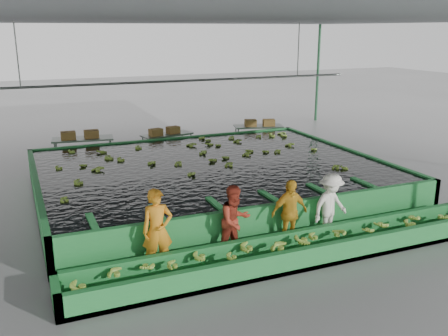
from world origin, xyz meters
name	(u,v)px	position (x,y,z in m)	size (l,w,h in m)	color
ground	(231,207)	(0.00, 0.00, 0.00)	(80.00, 80.00, 0.00)	slate
shed_roof	(232,19)	(0.00, 0.00, 5.00)	(20.00, 22.00, 0.04)	gray
shed_posts	(231,118)	(0.00, 0.00, 2.50)	(20.00, 22.00, 5.00)	#2A623C
flotation_tank	(211,177)	(0.00, 1.50, 0.45)	(10.00, 8.00, 0.90)	#227D36
tank_water	(211,165)	(0.00, 1.50, 0.85)	(9.70, 7.70, 0.00)	black
sorting_trough	(299,250)	(0.00, -3.60, 0.25)	(10.00, 1.00, 0.50)	#227D36
cableway_rail	(174,81)	(0.00, 5.00, 3.00)	(0.08, 0.08, 14.00)	#59605B
rail_hanger_left	(17,55)	(-5.00, 5.00, 4.00)	(0.04, 0.04, 2.00)	#59605B
rail_hanger_right	(298,50)	(5.00, 5.00, 4.00)	(0.04, 0.04, 2.00)	#59605B
worker_a	(157,230)	(-2.86, -2.80, 0.86)	(0.63, 0.41, 1.72)	orange
worker_b	(235,221)	(-1.14, -2.80, 0.79)	(0.77, 0.60, 1.59)	#A13320
worker_c	(289,213)	(0.20, -2.80, 0.78)	(0.91, 0.38, 1.56)	gold
worker_d	(330,206)	(1.30, -2.80, 0.78)	(1.01, 0.58, 1.57)	white
packing_table_left	(84,151)	(-3.09, 6.30, 0.49)	(2.13, 0.85, 0.97)	#59605B
packing_table_mid	(167,145)	(0.05, 6.25, 0.44)	(1.93, 0.77, 0.88)	#59605B
packing_table_right	(258,136)	(4.00, 6.27, 0.45)	(1.99, 0.80, 0.91)	#59605B
box_stack_left	(80,139)	(-3.19, 6.22, 0.97)	(1.31, 0.36, 0.28)	brown
box_stack_mid	(165,134)	(-0.06, 6.17, 0.88)	(1.22, 0.34, 0.26)	brown
box_stack_right	(260,126)	(4.01, 6.18, 0.91)	(1.24, 0.34, 0.27)	brown
floating_bananas	(202,158)	(0.00, 2.30, 0.85)	(8.57, 5.84, 0.12)	#86B038
trough_bananas	(300,243)	(0.00, -3.60, 0.40)	(8.78, 0.59, 0.12)	#86B038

